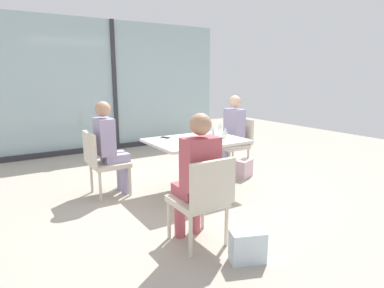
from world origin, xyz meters
The scene contains 18 objects.
ground_plane centered at (0.00, 0.00, 0.00)m, with size 12.00×12.00×0.00m, color #A89E8E.
window_wall_backdrop centered at (0.00, 3.20, 1.21)m, with size 4.95×0.10×2.70m.
dining_table_main centered at (0.00, 0.00, 0.55)m, with size 1.25×0.94×0.73m.
chair_far_right centered at (1.14, 0.52, 0.50)m, with size 0.50×0.46×0.87m.
chair_front_left centered at (-0.77, -1.30, 0.50)m, with size 0.46×0.50×0.87m.
chair_far_left centered at (-1.14, 0.52, 0.50)m, with size 0.50×0.46×0.87m.
person_far_right centered at (1.03, 0.52, 0.70)m, with size 0.39×0.34×1.26m.
person_front_left centered at (-0.77, -1.19, 0.70)m, with size 0.34×0.39×1.26m.
person_far_left centered at (-1.03, 0.52, 0.70)m, with size 0.39×0.34×1.26m.
wine_glass_0 centered at (0.28, -0.29, 0.86)m, with size 0.07×0.07×0.18m.
wine_glass_1 centered at (-0.02, -0.15, 0.86)m, with size 0.07×0.07×0.18m.
wine_glass_2 centered at (0.27, -0.01, 0.86)m, with size 0.07×0.07×0.18m.
wine_glass_3 centered at (0.04, -0.35, 0.86)m, with size 0.07×0.07×0.18m.
wine_glass_4 centered at (0.48, 0.10, 0.86)m, with size 0.07×0.07×0.18m.
coffee_cup centered at (0.38, -0.13, 0.78)m, with size 0.08×0.08×0.09m, color white.
cell_phone_on_table centered at (-0.29, 0.33, 0.73)m, with size 0.07×0.14×0.01m, color black.
handbag_0 centered at (0.98, 0.11, 0.14)m, with size 0.30×0.16×0.28m, color beige.
handbag_1 centered at (-0.59, -1.73, 0.14)m, with size 0.30×0.16×0.28m, color silver.
Camera 1 is at (-2.37, -3.65, 1.59)m, focal length 30.61 mm.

